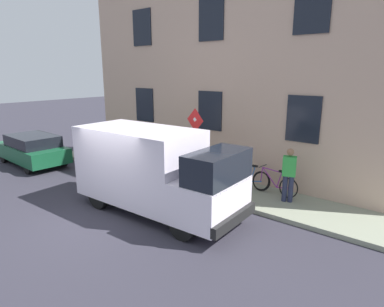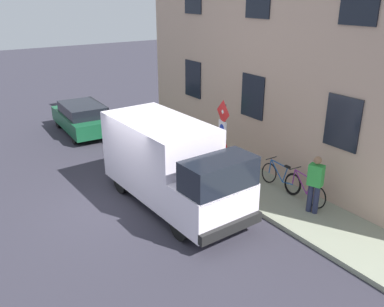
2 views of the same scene
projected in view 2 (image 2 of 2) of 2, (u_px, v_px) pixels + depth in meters
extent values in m
plane|color=#302E39|center=(131.00, 201.00, 12.51)|extent=(80.00, 80.00, 0.00)
cube|color=gray|center=(227.00, 171.00, 14.44)|extent=(2.15, 15.40, 0.14)
cube|color=#C5A48C|center=(263.00, 52.00, 13.66)|extent=(0.70, 13.40, 8.31)
cube|color=black|center=(343.00, 123.00, 11.19)|extent=(0.06, 1.10, 1.50)
cube|color=black|center=(253.00, 96.00, 14.03)|extent=(0.06, 1.10, 1.50)
cube|color=black|center=(193.00, 79.00, 16.86)|extent=(0.06, 1.10, 1.50)
cylinder|color=#474C47|center=(224.00, 146.00, 12.86)|extent=(0.09, 0.09, 2.69)
pyramid|color=silver|center=(222.00, 113.00, 12.43)|extent=(0.12, 0.50, 0.50)
pyramid|color=red|center=(222.00, 113.00, 12.43)|extent=(0.11, 0.56, 0.56)
cube|color=white|center=(222.00, 130.00, 12.64)|extent=(0.11, 0.44, 0.56)
cylinder|color=#1933B2|center=(222.00, 128.00, 12.60)|extent=(0.05, 0.24, 0.24)
pyramid|color=silver|center=(221.00, 146.00, 12.83)|extent=(0.12, 0.50, 0.50)
pyramid|color=red|center=(222.00, 146.00, 12.84)|extent=(0.11, 0.56, 0.56)
cube|color=white|center=(160.00, 154.00, 12.36)|extent=(2.15, 3.88, 2.18)
cube|color=white|center=(213.00, 203.00, 10.61)|extent=(2.05, 1.48, 1.10)
cube|color=black|center=(219.00, 175.00, 10.12)|extent=(1.96, 1.06, 0.84)
cube|color=black|center=(231.00, 228.00, 10.19)|extent=(2.00, 0.24, 0.28)
cylinder|color=black|center=(231.00, 206.00, 11.45)|extent=(0.25, 0.77, 0.76)
cylinder|color=black|center=(180.00, 226.00, 10.48)|extent=(0.25, 0.77, 0.76)
cylinder|color=black|center=(167.00, 168.00, 13.94)|extent=(0.25, 0.77, 0.76)
cylinder|color=black|center=(121.00, 181.00, 12.98)|extent=(0.25, 0.77, 0.76)
cube|color=#165130|center=(82.00, 120.00, 18.51)|extent=(1.91, 4.07, 0.64)
cube|color=black|center=(83.00, 111.00, 18.17)|extent=(1.71, 2.46, 0.60)
cylinder|color=black|center=(58.00, 121.00, 19.28)|extent=(0.20, 0.61, 0.60)
cylinder|color=black|center=(90.00, 116.00, 20.04)|extent=(0.20, 0.61, 0.60)
cylinder|color=black|center=(75.00, 137.00, 17.19)|extent=(0.20, 0.61, 0.60)
cylinder|color=black|center=(109.00, 131.00, 17.95)|extent=(0.20, 0.61, 0.60)
torus|color=black|center=(293.00, 184.00, 12.62)|extent=(0.21, 0.67, 0.66)
torus|color=black|center=(317.00, 197.00, 11.76)|extent=(0.21, 0.67, 0.66)
cylinder|color=purple|center=(301.00, 182.00, 12.26)|extent=(0.09, 0.60, 0.60)
cylinder|color=purple|center=(303.00, 174.00, 12.10)|extent=(0.10, 0.73, 0.07)
cylinder|color=purple|center=(309.00, 187.00, 11.98)|extent=(0.05, 0.19, 0.55)
cylinder|color=purple|center=(312.00, 196.00, 11.95)|extent=(0.08, 0.43, 0.12)
cylinder|color=purple|center=(294.00, 177.00, 12.50)|extent=(0.04, 0.09, 0.50)
cube|color=black|center=(312.00, 178.00, 11.80)|extent=(0.10, 0.21, 0.06)
cylinder|color=#262626|center=(295.00, 168.00, 12.37)|extent=(0.46, 0.07, 0.03)
torus|color=black|center=(269.00, 173.00, 13.36)|extent=(0.18, 0.66, 0.65)
torus|color=black|center=(293.00, 185.00, 12.55)|extent=(0.18, 0.66, 0.65)
cylinder|color=#1F5BAC|center=(277.00, 171.00, 13.02)|extent=(0.04, 0.60, 0.60)
cylinder|color=#1F5BAC|center=(279.00, 164.00, 12.86)|extent=(0.04, 0.73, 0.07)
cylinder|color=#1F5BAC|center=(285.00, 175.00, 12.75)|extent=(0.04, 0.19, 0.55)
cylinder|color=#1F5BAC|center=(288.00, 183.00, 12.73)|extent=(0.04, 0.43, 0.12)
cylinder|color=#1F5BAC|center=(270.00, 166.00, 13.25)|extent=(0.04, 0.09, 0.50)
cube|color=black|center=(288.00, 167.00, 12.57)|extent=(0.08, 0.20, 0.06)
cylinder|color=#262626|center=(271.00, 158.00, 13.12)|extent=(0.46, 0.03, 0.03)
cylinder|color=#262B47|center=(316.00, 200.00, 11.43)|extent=(0.16, 0.16, 0.85)
cylinder|color=#262B47|center=(310.00, 198.00, 11.54)|extent=(0.16, 0.16, 0.85)
cube|color=green|center=(316.00, 175.00, 11.21)|extent=(0.37, 0.46, 0.62)
sphere|color=#936B4C|center=(318.00, 160.00, 11.05)|extent=(0.22, 0.22, 0.22)
cylinder|color=#2D5133|center=(196.00, 155.00, 14.54)|extent=(0.44, 0.44, 0.90)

